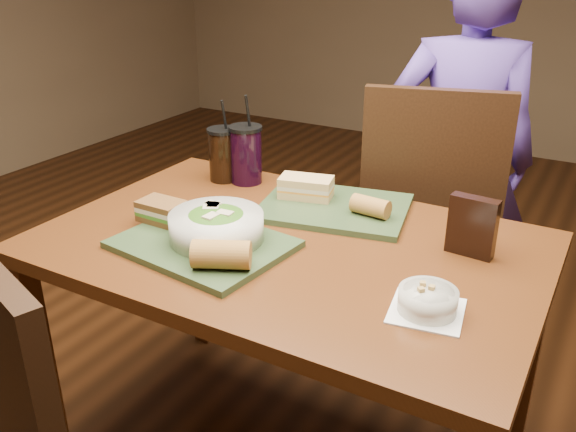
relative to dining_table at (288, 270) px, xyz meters
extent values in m
cube|color=#4F280F|center=(-0.60, -0.38, -0.30)|extent=(0.06, 0.06, 0.71)
cube|color=#4F280F|center=(-0.60, 0.38, -0.30)|extent=(0.06, 0.06, 0.71)
cube|color=#4F280F|center=(0.60, 0.38, -0.30)|extent=(0.06, 0.06, 0.71)
cube|color=#4F280F|center=(0.00, 0.00, 0.07)|extent=(1.30, 0.85, 0.04)
cube|color=black|center=(-0.16, -0.74, 0.08)|extent=(0.42, 0.18, 0.51)
cube|color=black|center=(0.21, 0.79, -0.17)|extent=(0.57, 0.57, 0.04)
cube|color=black|center=(0.21, 0.58, 0.13)|extent=(0.46, 0.17, 0.55)
cube|color=black|center=(0.01, 0.59, -0.42)|extent=(0.04, 0.04, 0.47)
cube|color=black|center=(0.40, 0.59, -0.42)|extent=(0.04, 0.04, 0.47)
cube|color=black|center=(0.01, 0.99, -0.42)|extent=(0.04, 0.04, 0.47)
cube|color=black|center=(0.40, 0.99, -0.42)|extent=(0.04, 0.04, 0.47)
imported|color=#54389A|center=(0.21, 0.91, 0.08)|extent=(0.61, 0.48, 1.48)
cube|color=#2E4124|center=(-0.17, -0.14, 0.10)|extent=(0.46, 0.37, 0.02)
cube|color=#2E4124|center=(0.02, 0.24, 0.10)|extent=(0.47, 0.40, 0.02)
cylinder|color=silver|center=(-0.14, -0.12, 0.14)|extent=(0.24, 0.24, 0.07)
ellipsoid|color=#427219|center=(-0.14, -0.12, 0.16)|extent=(0.20, 0.20, 0.06)
cube|color=beige|center=(-0.18, -0.08, 0.18)|extent=(0.05, 0.04, 0.01)
cube|color=beige|center=(-0.17, -0.10, 0.18)|extent=(0.05, 0.05, 0.01)
cube|color=beige|center=(-0.18, -0.08, 0.18)|extent=(0.04, 0.03, 0.01)
cube|color=beige|center=(-0.14, -0.15, 0.18)|extent=(0.03, 0.04, 0.01)
cube|color=beige|center=(-0.18, -0.08, 0.18)|extent=(0.04, 0.05, 0.01)
cube|color=beige|center=(-0.12, -0.11, 0.18)|extent=(0.04, 0.03, 0.01)
cube|color=white|center=(0.43, -0.15, 0.09)|extent=(0.17, 0.17, 0.00)
cylinder|color=silver|center=(0.43, -0.15, 0.12)|extent=(0.12, 0.12, 0.05)
cylinder|color=black|center=(0.43, -0.15, 0.14)|extent=(0.11, 0.11, 0.01)
cube|color=#B28947|center=(0.41, -0.14, 0.15)|extent=(0.02, 0.02, 0.01)
cube|color=#B28947|center=(0.43, -0.15, 0.15)|extent=(0.01, 0.01, 0.01)
cube|color=#B28947|center=(0.41, -0.17, 0.15)|extent=(0.02, 0.02, 0.01)
cube|color=#593819|center=(-0.34, -0.10, 0.12)|extent=(0.12, 0.09, 0.02)
cube|color=#3F721E|center=(-0.34, -0.10, 0.13)|extent=(0.12, 0.09, 0.01)
cube|color=beige|center=(-0.34, -0.10, 0.14)|extent=(0.12, 0.09, 0.01)
cube|color=#593819|center=(-0.34, -0.10, 0.16)|extent=(0.12, 0.09, 0.02)
cube|color=tan|center=(-0.08, 0.25, 0.12)|extent=(0.17, 0.12, 0.02)
cube|color=orange|center=(-0.08, 0.25, 0.13)|extent=(0.17, 0.12, 0.01)
cube|color=beige|center=(-0.08, 0.25, 0.14)|extent=(0.17, 0.12, 0.01)
cube|color=tan|center=(-0.08, 0.25, 0.16)|extent=(0.17, 0.12, 0.02)
cylinder|color=#AD7533|center=(-0.05, -0.23, 0.14)|extent=(0.15, 0.12, 0.07)
cylinder|color=#AD7533|center=(0.14, 0.22, 0.14)|extent=(0.11, 0.06, 0.05)
cylinder|color=black|center=(-0.41, 0.29, 0.17)|extent=(0.09, 0.09, 0.16)
cylinder|color=black|center=(-0.41, 0.29, 0.26)|extent=(0.10, 0.10, 0.01)
cylinder|color=black|center=(-0.40, 0.29, 0.31)|extent=(0.01, 0.03, 0.11)
cylinder|color=black|center=(-0.33, 0.31, 0.18)|extent=(0.10, 0.10, 0.18)
cylinder|color=black|center=(-0.33, 0.31, 0.27)|extent=(0.11, 0.11, 0.01)
cylinder|color=black|center=(-0.32, 0.31, 0.32)|extent=(0.01, 0.03, 0.11)
cube|color=black|center=(0.44, 0.16, 0.17)|extent=(0.12, 0.05, 0.15)
camera|label=1|loc=(0.71, -1.26, 0.80)|focal=38.00mm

